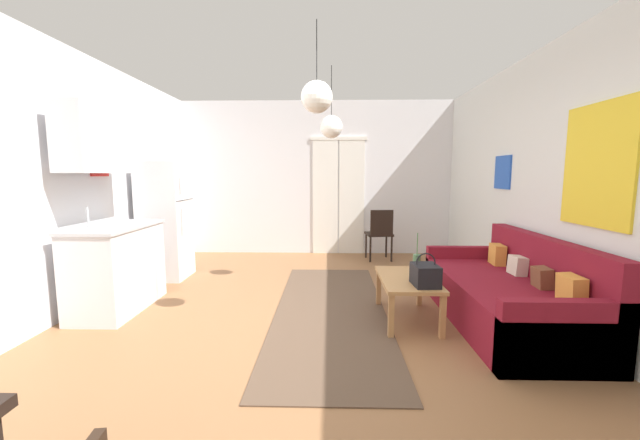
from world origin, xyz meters
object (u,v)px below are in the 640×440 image
at_px(coffee_table, 407,283).
at_px(handbag, 425,275).
at_px(pendant_lamp_near, 317,97).
at_px(bamboo_vase, 417,265).
at_px(refrigerator, 165,220).
at_px(pendant_lamp_far, 331,127).
at_px(couch, 511,296).
at_px(accent_chair, 380,232).

bearing_deg(coffee_table, handbag, -68.03).
bearing_deg(pendant_lamp_near, bamboo_vase, 21.10).
bearing_deg(refrigerator, pendant_lamp_far, -10.36).
height_order(handbag, refrigerator, refrigerator).
bearing_deg(pendant_lamp_far, bamboo_vase, -48.04).
bearing_deg(handbag, refrigerator, 151.33).
distance_m(couch, pendant_lamp_far, 2.72).
height_order(couch, bamboo_vase, bamboo_vase).
bearing_deg(handbag, pendant_lamp_far, 123.33).
xyz_separation_m(coffee_table, pendant_lamp_near, (-0.89, -0.30, 1.74)).
bearing_deg(couch, pendant_lamp_near, -173.07).
distance_m(handbag, accent_chair, 2.84).
distance_m(bamboo_vase, refrigerator, 3.48).
distance_m(bamboo_vase, accent_chair, 2.49).
bearing_deg(pendant_lamp_far, handbag, -56.67).
xyz_separation_m(couch, pendant_lamp_near, (-1.88, -0.23, 1.85)).
relative_size(bamboo_vase, handbag, 1.42).
bearing_deg(accent_chair, bamboo_vase, 84.29).
xyz_separation_m(handbag, pendant_lamp_far, (-0.86, 1.31, 1.50)).
distance_m(couch, coffee_table, 1.00).
xyz_separation_m(couch, pendant_lamp_far, (-1.75, 1.12, 1.76)).
bearing_deg(pendant_lamp_near, pendant_lamp_far, 84.37).
height_order(accent_chair, pendant_lamp_near, pendant_lamp_near).
height_order(coffee_table, pendant_lamp_near, pendant_lamp_near).
relative_size(couch, bamboo_vase, 4.74).
bearing_deg(accent_chair, coffee_table, 81.88).
relative_size(handbag, pendant_lamp_far, 0.35).
height_order(couch, handbag, couch).
height_order(pendant_lamp_near, pendant_lamp_far, same).
distance_m(refrigerator, accent_chair, 3.34).
relative_size(couch, coffee_table, 2.22).
height_order(bamboo_vase, pendant_lamp_far, pendant_lamp_far).
bearing_deg(handbag, couch, 12.35).
distance_m(handbag, pendant_lamp_far, 2.17).
bearing_deg(pendant_lamp_near, coffee_table, 18.31).
relative_size(handbag, pendant_lamp_near, 0.39).
distance_m(handbag, pendant_lamp_near, 1.87).
bearing_deg(refrigerator, pendant_lamp_near, -39.12).
xyz_separation_m(bamboo_vase, pendant_lamp_far, (-0.87, 0.96, 1.49)).
height_order(bamboo_vase, handbag, bamboo_vase).
xyz_separation_m(coffee_table, pendant_lamp_far, (-0.76, 1.05, 1.66)).
distance_m(coffee_table, accent_chair, 2.59).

